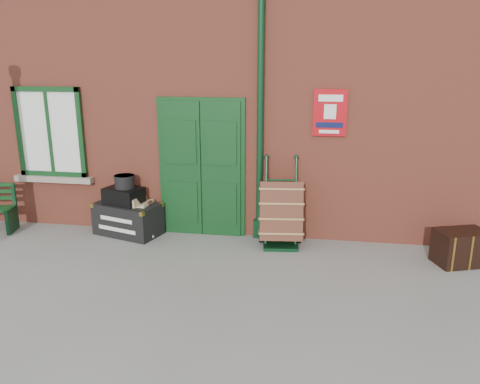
# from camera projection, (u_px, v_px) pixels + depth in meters

# --- Properties ---
(ground) EXTENTS (80.00, 80.00, 0.00)m
(ground) POSITION_uv_depth(u_px,v_px,m) (199.00, 272.00, 6.44)
(ground) COLOR gray
(ground) RESTS_ON ground
(station_building) EXTENTS (10.30, 4.30, 4.36)m
(station_building) POSITION_uv_depth(u_px,v_px,m) (240.00, 95.00, 9.18)
(station_building) COLOR #AD4E38
(station_building) RESTS_ON ground
(houdini_trunk) EXTENTS (1.19, 0.87, 0.53)m
(houdini_trunk) POSITION_uv_depth(u_px,v_px,m) (128.00, 219.00, 7.79)
(houdini_trunk) COLOR black
(houdini_trunk) RESTS_ON ground
(strongbox) EXTENTS (0.68, 0.58, 0.27)m
(strongbox) POSITION_uv_depth(u_px,v_px,m) (124.00, 196.00, 7.69)
(strongbox) COLOR black
(strongbox) RESTS_ON houdini_trunk
(hatbox) EXTENTS (0.40, 0.40, 0.21)m
(hatbox) POSITION_uv_depth(u_px,v_px,m) (125.00, 182.00, 7.62)
(hatbox) COLOR black
(hatbox) RESTS_ON strongbox
(suitcase_back) EXTENTS (0.32, 0.48, 0.67)m
(suitcase_back) POSITION_uv_depth(u_px,v_px,m) (139.00, 215.00, 7.75)
(suitcase_back) COLOR tan
(suitcase_back) RESTS_ON ground
(suitcase_front) EXTENTS (0.33, 0.44, 0.58)m
(suitcase_front) POSITION_uv_depth(u_px,v_px,m) (149.00, 219.00, 7.73)
(suitcase_front) COLOR tan
(suitcase_front) RESTS_ON ground
(porter_trolley) EXTENTS (0.73, 0.78, 1.36)m
(porter_trolley) POSITION_uv_depth(u_px,v_px,m) (281.00, 212.00, 7.31)
(porter_trolley) COLOR black
(porter_trolley) RESTS_ON ground
(dark_trunk) EXTENTS (0.80, 0.65, 0.50)m
(dark_trunk) POSITION_uv_depth(u_px,v_px,m) (461.00, 247.00, 6.64)
(dark_trunk) COLOR black
(dark_trunk) RESTS_ON ground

